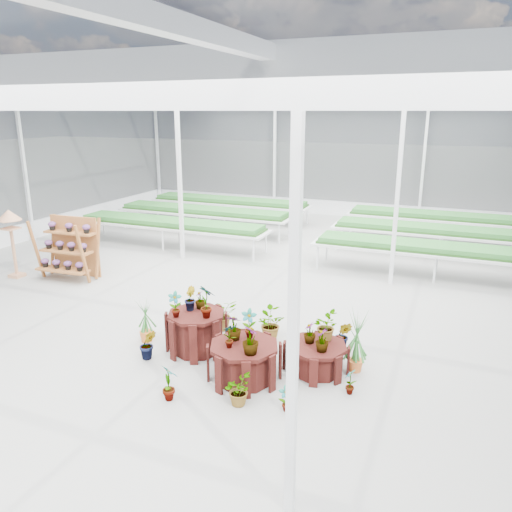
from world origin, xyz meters
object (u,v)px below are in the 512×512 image
at_px(plinth_tall, 197,332).
at_px(bird_table, 13,244).
at_px(plinth_mid, 244,362).
at_px(plinth_low, 316,358).
at_px(shelf_rack, 67,249).

height_order(plinth_tall, bird_table, bird_table).
distance_m(plinth_tall, plinth_mid, 1.34).
bearing_deg(plinth_low, bird_table, 168.20).
distance_m(plinth_tall, plinth_low, 2.21).
bearing_deg(plinth_mid, shelf_rack, 154.82).
relative_size(plinth_mid, bird_table, 0.65).
xyz_separation_m(plinth_tall, plinth_mid, (1.20, -0.60, -0.06)).
bearing_deg(shelf_rack, bird_table, -166.16).
bearing_deg(plinth_low, shelf_rack, 162.87).
relative_size(plinth_mid, plinth_low, 1.09).
height_order(shelf_rack, bird_table, bird_table).
xyz_separation_m(plinth_low, bird_table, (-8.60, 1.80, 0.66)).
distance_m(plinth_low, shelf_rack, 7.58).
height_order(plinth_mid, shelf_rack, shelf_rack).
relative_size(plinth_tall, plinth_mid, 0.92).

